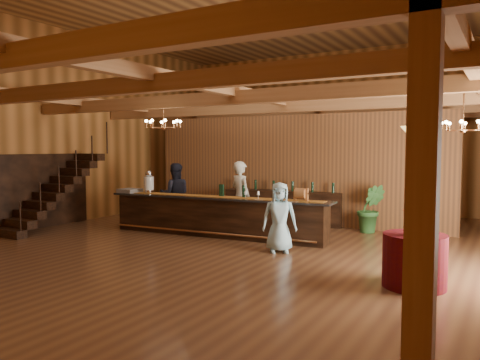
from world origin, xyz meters
The scene contains 27 objects.
floor centered at (0.00, 0.00, 0.00)m, with size 14.00×14.00×0.00m, color brown.
wall_back centered at (0.00, 7.00, 2.75)m, with size 12.00×0.10×5.50m, color #AF6B32.
wall_left centered at (-6.00, 0.00, 2.75)m, with size 0.10×14.00×5.50m, color #AF6B32.
beam_grid centered at (0.00, 0.51, 3.24)m, with size 11.90×13.90×0.39m.
support_posts centered at (0.00, -0.50, 1.60)m, with size 9.20×10.20×3.20m.
partition_wall centered at (-0.50, 3.50, 1.55)m, with size 9.00×0.18×3.10m, color brown.
staircase centered at (-5.45, -0.74, 1.00)m, with size 1.00×2.80×2.00m.
backroom_boxes centered at (-0.29, 5.50, 0.53)m, with size 4.10×0.60×1.10m.
tasting_bar centered at (-1.20, 0.69, 0.49)m, with size 5.85×1.20×0.98m.
beverage_dispenser centered at (-3.26, 0.57, 1.26)m, with size 0.26×0.26×0.60m.
glass_rack_tray centered at (-3.81, 0.43, 1.02)m, with size 0.50×0.50×0.10m, color gray.
raffle_drum centered at (0.97, 0.82, 1.14)m, with size 0.34×0.24×0.30m.
bar_bottle_0 centered at (-1.16, 0.80, 1.12)m, with size 0.07×0.07×0.30m, color black.
bar_bottle_1 centered at (-1.14, 0.80, 1.12)m, with size 0.07×0.07×0.30m, color black.
bar_bottle_2 centered at (-1.10, 0.81, 1.12)m, with size 0.07×0.07×0.30m, color black.
bar_bottle_3 centered at (-0.53, 0.85, 1.12)m, with size 0.07×0.07×0.30m, color black.
backbar_shelf centered at (-0.57, 3.19, 0.47)m, with size 3.36×0.53×0.95m, color #361D0F.
round_table centered at (3.77, -1.32, 0.42)m, with size 0.97×0.97×0.84m, color #4F0A04.
chandelier_left centered at (-1.80, -0.57, 2.71)m, with size 0.80×0.80×0.65m.
chandelier_right centered at (4.21, 0.90, 2.59)m, with size 0.80×0.80×0.77m.
pendant_lamp centered at (3.77, -1.32, 2.40)m, with size 0.52×0.52×0.90m.
bartender centered at (-0.98, 1.50, 0.91)m, with size 0.66×0.44×1.82m, color silver.
staff_second centered at (-3.02, 1.37, 0.87)m, with size 0.85×0.66×1.74m, color black.
guest centered at (0.91, -0.17, 0.73)m, with size 0.71×0.46×1.46m, color #9CC9D8.
floor_plant centered at (1.97, 3.02, 0.62)m, with size 0.68×0.55×1.24m, color #2E632A.
table_flowers centered at (3.84, -1.40, 1.10)m, with size 0.47×0.41×0.52m, color #B03F22.
table_vase centered at (3.78, -1.42, 1.00)m, with size 0.16×0.16×0.33m, color tan.
Camera 1 is at (5.02, -8.88, 2.18)m, focal length 35.00 mm.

